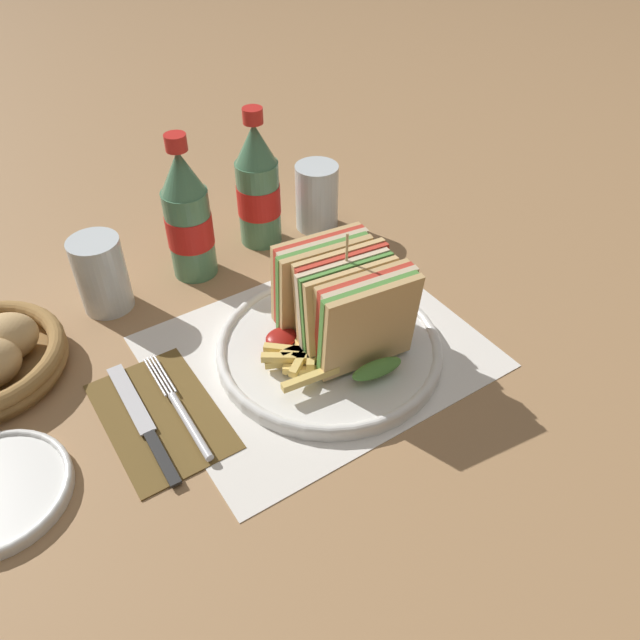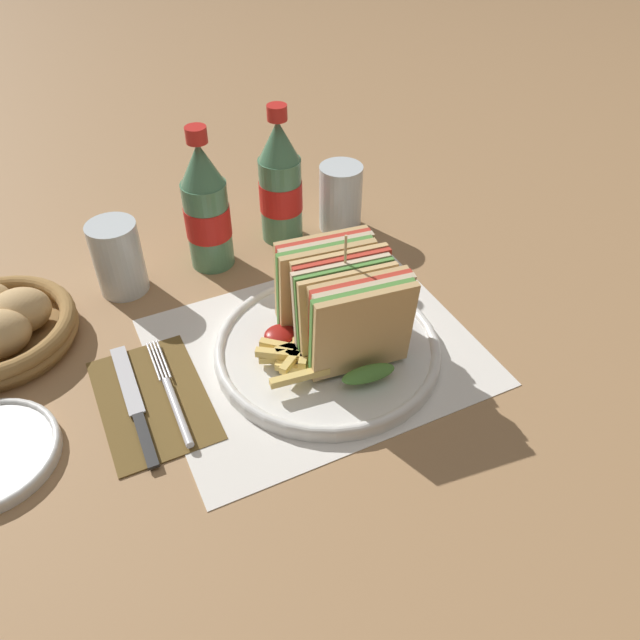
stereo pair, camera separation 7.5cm
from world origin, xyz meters
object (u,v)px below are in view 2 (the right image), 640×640
fork (173,399)px  knife (134,404)px  coke_bottle_far (280,184)px  glass_near (341,198)px  plate_main (327,348)px  coke_bottle_near (206,209)px  glass_far (119,262)px  club_sandwich (344,304)px

fork → knife: 0.04m
coke_bottle_far → glass_near: bearing=-8.6°
plate_main → coke_bottle_near: bearing=104.4°
glass_far → coke_bottle_far: bearing=6.0°
fork → coke_bottle_far: (0.25, 0.26, 0.08)m
fork → plate_main: bearing=0.3°
glass_far → plate_main: bearing=-51.2°
club_sandwich → glass_far: bearing=131.0°
fork → club_sandwich: bearing=-0.7°
coke_bottle_near → coke_bottle_far: 0.12m
plate_main → club_sandwich: (0.02, -0.00, 0.07)m
plate_main → glass_near: (0.15, 0.25, 0.04)m
glass_near → coke_bottle_far: bearing=171.4°
club_sandwich → coke_bottle_near: 0.26m
glass_near → glass_far: same height
coke_bottle_far → glass_near: (0.09, -0.01, -0.04)m
club_sandwich → knife: 0.26m
fork → glass_near: glass_near is taller
glass_near → glass_far: size_ratio=1.00×
glass_near → glass_far: 0.34m
coke_bottle_near → club_sandwich: bearing=-71.8°
club_sandwich → plate_main: bearing=168.4°
club_sandwich → coke_bottle_near: (-0.08, 0.25, 0.01)m
fork → coke_bottle_near: 0.29m
fork → knife: (-0.04, 0.01, -0.00)m
plate_main → club_sandwich: size_ratio=1.63×
coke_bottle_near → glass_near: 0.21m
plate_main → glass_far: (-0.19, 0.24, 0.03)m
club_sandwich → coke_bottle_far: 0.27m
fork → glass_far: size_ratio=1.67×
plate_main → club_sandwich: club_sandwich is taller
knife → glass_far: 0.23m
coke_bottle_far → glass_far: coke_bottle_far is taller
fork → coke_bottle_far: bearing=48.0°
knife → coke_bottle_far: 0.39m
fork → glass_near: 0.42m
plate_main → glass_far: glass_far is taller
glass_far → club_sandwich: bearing=-49.0°
knife → glass_near: bearing=33.0°
knife → fork: bearing=-18.1°
coke_bottle_far → glass_far: 0.25m
club_sandwich → knife: club_sandwich is taller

